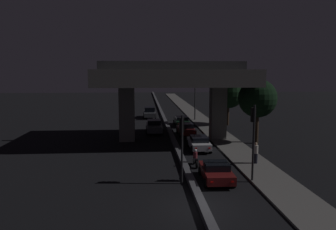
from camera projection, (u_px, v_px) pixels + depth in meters
The scene contains 17 objects.
ground_plane at pixel (202, 208), 17.65m from camera, with size 200.00×200.00×0.00m, color black.
median_divider at pixel (163, 117), 52.23m from camera, with size 0.48×126.00×0.33m, color #4C4C51.
sidewalk_right at pixel (205, 124), 45.73m from camera, with size 2.99×126.00×0.13m, color #5B5956.
elevated_overpass at pixel (173, 80), 34.53m from camera, with size 15.73×11.77×8.41m.
traffic_light_left_of_median at pixel (182, 137), 21.21m from camera, with size 0.30×0.49×4.55m.
traffic_light_right_of_median at pixel (253, 130), 21.49m from camera, with size 0.30×0.49×5.18m.
street_lamp at pixel (193, 89), 48.82m from camera, with size 2.07×0.32×8.01m.
car_dark_red_lead at pixel (216, 171), 21.94m from camera, with size 2.07×4.05×1.32m.
car_white_second at pixel (199, 143), 30.62m from camera, with size 1.91×4.08×1.35m.
car_dark_red_third at pixel (186, 129), 37.77m from camera, with size 1.98×4.00×1.41m.
car_dark_green_fourth at pixel (182, 121), 44.18m from camera, with size 1.97×4.08×1.33m.
car_grey_lead_oncoming at pixel (154, 126), 39.50m from camera, with size 1.96×4.74×1.55m.
car_grey_second_oncoming at pixel (150, 112), 52.14m from camera, with size 1.98×4.65×1.76m.
motorcycle_black_filtering_near at pixel (195, 159), 25.40m from camera, with size 0.33×1.77×1.37m.
pedestrian_on_sidewalk at pixel (256, 153), 25.78m from camera, with size 0.38×0.38×1.67m.
roadside_tree_kerbside_near at pixel (258, 99), 33.08m from camera, with size 3.90×3.90×6.59m.
roadside_tree_kerbside_mid at pixel (228, 91), 44.44m from camera, with size 4.64×4.64×7.00m.
Camera 1 is at (-3.07, -16.66, 7.31)m, focal length 35.00 mm.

